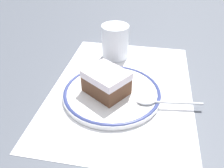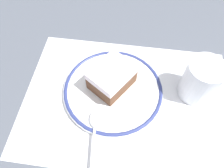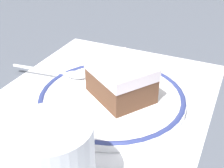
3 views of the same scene
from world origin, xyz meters
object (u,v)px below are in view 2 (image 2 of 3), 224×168
plate (112,90)px  cup (198,82)px  spoon (93,128)px  cake_slice (111,77)px

plate → cup: 0.18m
plate → spoon: size_ratio=1.58×
plate → spoon: spoon is taller
cake_slice → cup: bearing=3.8°
plate → cup: bearing=7.6°
cake_slice → spoon: 0.11m
plate → spoon: (-0.02, -0.10, 0.01)m
plate → cup: size_ratio=2.38×
cake_slice → spoon: (-0.02, -0.11, -0.02)m
spoon → cup: size_ratio=1.50×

